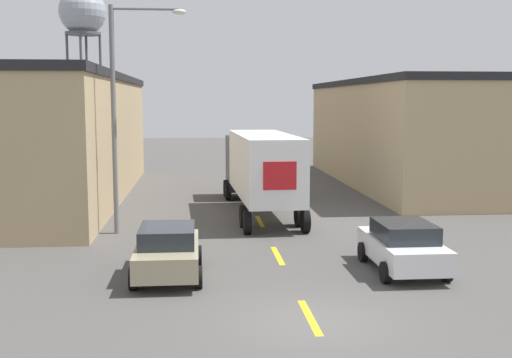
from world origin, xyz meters
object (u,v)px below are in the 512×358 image
parked_car_right_near (403,246)px  semi_truck (259,165)px  parked_car_left_near (168,251)px  water_tower (83,15)px  street_lamp (122,103)px

parked_car_right_near → semi_truck: bearing=107.0°
parked_car_left_near → water_tower: bearing=102.1°
water_tower → street_lamp: bearing=-78.6°
semi_truck → street_lamp: size_ratio=1.34×
semi_truck → water_tower: water_tower is taller
parked_car_left_near → street_lamp: size_ratio=0.46×
semi_truck → parked_car_left_near: size_ratio=2.90×
street_lamp → semi_truck: bearing=37.3°
semi_truck → parked_car_left_near: (-3.98, -11.49, -1.49)m
parked_car_left_near → parked_car_right_near: 7.50m
semi_truck → street_lamp: street_lamp is taller
semi_truck → street_lamp: bearing=-144.8°
parked_car_right_near → street_lamp: size_ratio=0.46×
semi_truck → water_tower: 45.56m
street_lamp → parked_car_left_near: bearing=-73.2°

